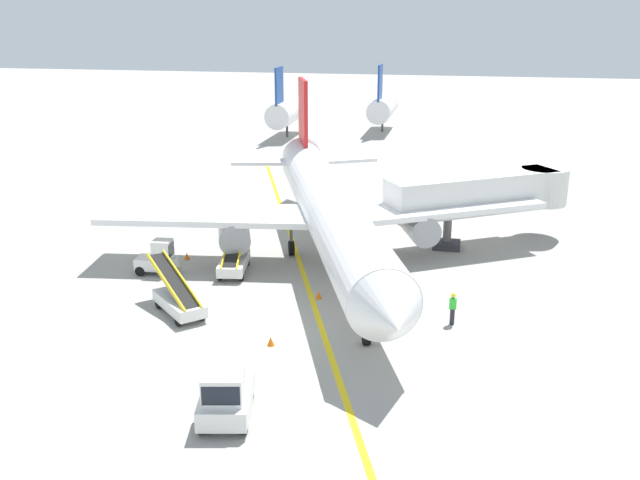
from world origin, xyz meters
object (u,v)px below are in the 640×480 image
Objects in this scene: pushback_tug at (226,395)px; safety_cone_nose_left at (187,256)px; jet_bridge at (490,192)px; safety_cone_wingtip_left at (239,236)px; belt_loader_aft_hold at (178,299)px; safety_cone_nose_right at (271,341)px; airliner at (329,209)px; safety_cone_tail_area at (319,295)px; belt_loader_forward_hold at (234,260)px; safety_cone_wingtip_right at (352,314)px; baggage_tug_near_wing at (159,259)px; ground_crew_marshaller at (453,308)px.

pushback_tug reaches higher than safety_cone_nose_left.
jet_bridge is 27.52× the size of safety_cone_wingtip_left.
safety_cone_nose_right is at bearing -25.45° from belt_loader_aft_hold.
airliner is 77.81× the size of safety_cone_tail_area.
safety_cone_wingtip_right is at bearing -33.73° from belt_loader_forward_hold.
belt_loader_aft_hold is 6.35m from safety_cone_nose_right.
safety_cone_wingtip_right is at bearing -71.22° from airliner.
jet_bridge is 22.34m from belt_loader_aft_hold.
safety_cone_tail_area is at bearing 134.53° from safety_cone_wingtip_right.
baggage_tug_near_wing reaches higher than safety_cone_nose_left.
belt_loader_forward_hold is at bearing -23.39° from safety_cone_nose_left.
baggage_tug_near_wing is 6.39m from belt_loader_aft_hold.
ground_crew_marshaller is 7.56m from safety_cone_tail_area.
jet_bridge is at bearing 82.22° from ground_crew_marshaller.
safety_cone_wingtip_left is at bearing 112.81° from safety_cone_nose_right.
belt_loader_forward_hold reaches higher than baggage_tug_near_wing.
jet_bridge is 2.74× the size of belt_loader_aft_hold.
safety_cone_wingtip_right is (-6.96, -14.27, -3.32)m from jet_bridge.
ground_crew_marshaller is 18.68m from safety_cone_wingtip_left.
baggage_tug_near_wing is at bearing 138.49° from safety_cone_nose_right.
ground_crew_marshaller is 5.10m from safety_cone_wingtip_right.
safety_cone_nose_left is 10.65m from safety_cone_tail_area.
belt_loader_aft_hold is at bearing -86.37° from safety_cone_wingtip_left.
baggage_tug_near_wing is at bearing -164.75° from belt_loader_forward_hold.
jet_bridge is 3.10× the size of pushback_tug.
baggage_tug_near_wing is 5.64× the size of safety_cone_nose_left.
ground_crew_marshaller is at bearing -12.69° from baggage_tug_near_wing.
airliner is 9.55m from safety_cone_nose_left.
belt_loader_forward_hold is 11.70× the size of safety_cone_tail_area.
jet_bridge reaches higher than safety_cone_wingtip_left.
airliner reaches higher than baggage_tug_near_wing.
safety_cone_nose_left is 1.00× the size of safety_cone_wingtip_right.
safety_cone_tail_area is (7.55, -9.38, 0.00)m from safety_cone_wingtip_left.
jet_bridge is 7.12× the size of ground_crew_marshaller.
jet_bridge is 2.35× the size of belt_loader_forward_hold.
belt_loader_forward_hold is 11.70× the size of safety_cone_nose_left.
safety_cone_nose_left is at bearing 128.07° from safety_cone_nose_right.
belt_loader_forward_hold is 14.09m from ground_crew_marshaller.
safety_cone_nose_right is at bearing -129.99° from safety_cone_wingtip_right.
airliner is 11.42m from jet_bridge.
safety_cone_wingtip_right is (8.09, -5.40, -0.56)m from belt_loader_forward_hold.
ground_crew_marshaller is 3.86× the size of safety_cone_nose_right.
safety_cone_wingtip_right is 3.17m from safety_cone_tail_area.
airliner is at bearing 30.62° from belt_loader_forward_hold.
safety_cone_wingtip_left is 15.20m from safety_cone_wingtip_right.
airliner is 18.96m from pushback_tug.
baggage_tug_near_wing is 5.64× the size of safety_cone_wingtip_left.
jet_bridge is at bearing 30.47° from airliner.
safety_cone_wingtip_right is at bearing -45.47° from safety_cone_tail_area.
safety_cone_wingtip_left is (-16.73, -2.64, -3.32)m from jet_bridge.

